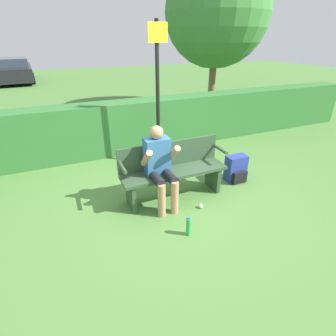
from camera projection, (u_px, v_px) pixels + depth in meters
ground_plane at (174, 197)px, 4.18m from camera, size 40.00×40.00×0.00m
hedge_back at (133, 126)px, 5.71m from camera, size 12.00×0.55×1.08m
park_bench at (173, 170)px, 4.02m from camera, size 1.64×0.42×0.87m
person_seated at (160, 164)px, 3.73m from camera, size 0.50×0.58×1.20m
backpack at (236, 169)px, 4.57m from camera, size 0.36×0.27×0.46m
water_bottle at (189, 226)px, 3.33m from camera, size 0.07×0.07×0.27m
signpost at (158, 89)px, 4.67m from camera, size 0.34×0.09×2.55m
parked_car at (13, 70)px, 14.45m from camera, size 2.18×4.61×1.24m
tree at (217, 13)px, 7.92m from camera, size 3.19×3.19×4.53m
litter_crumple at (201, 206)px, 3.89m from camera, size 0.07×0.07×0.07m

